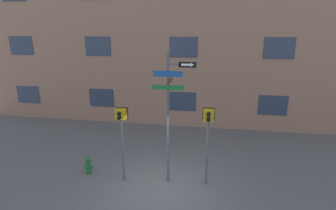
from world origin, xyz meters
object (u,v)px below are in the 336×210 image
at_px(pedestrian_signal_left, 121,125).
at_px(pedestrian_signal_right, 208,126).
at_px(street_sign_pole, 170,108).
at_px(fire_hydrant, 88,166).

distance_m(pedestrian_signal_left, pedestrian_signal_right, 2.97).
xyz_separation_m(street_sign_pole, pedestrian_signal_left, (-1.67, -0.19, -0.62)).
bearing_deg(pedestrian_signal_left, fire_hydrant, 172.12).
relative_size(street_sign_pole, pedestrian_signal_right, 1.63).
bearing_deg(pedestrian_signal_left, pedestrian_signal_right, 4.48).
height_order(pedestrian_signal_left, pedestrian_signal_right, pedestrian_signal_right).
height_order(street_sign_pole, pedestrian_signal_left, street_sign_pole).
relative_size(pedestrian_signal_left, fire_hydrant, 3.99).
bearing_deg(pedestrian_signal_right, pedestrian_signal_left, -175.52).
xyz_separation_m(pedestrian_signal_left, pedestrian_signal_right, (2.96, 0.23, 0.07)).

